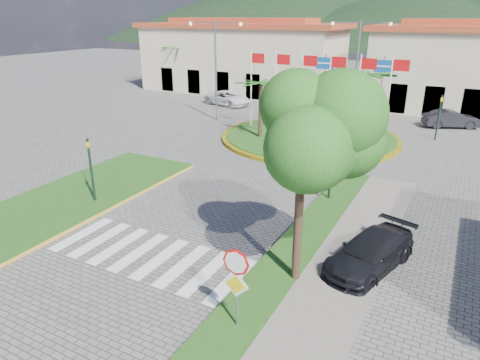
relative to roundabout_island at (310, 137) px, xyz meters
The scene contains 23 objects.
ground 22.00m from the roundabout_island, 90.01° to the right, with size 160.00×160.00×0.00m, color #615E5C.
sidewalk_right 20.88m from the roundabout_island, 73.31° to the right, with size 4.00×28.00×0.15m, color gray.
verge_right 20.57m from the roundabout_island, 76.52° to the right, with size 1.60×28.00×0.18m, color #214C15.
median_left 17.27m from the roundabout_island, 112.12° to the right, with size 5.00×14.00×0.18m, color #214C15.
crosswalk 18.00m from the roundabout_island, 90.02° to the right, with size 8.00×3.00×0.01m, color silver.
roundabout_island is the anchor object (origin of this frame).
stop_sign 20.69m from the roundabout_island, 76.27° to the right, with size 0.80×0.11×2.65m.
deciduous_tree 18.55m from the roundabout_island, 72.09° to the right, with size 3.60×3.60×6.80m.
traffic_light_left 16.45m from the roundabout_island, 108.56° to the right, with size 0.15×0.18×3.20m.
traffic_light_right 11.11m from the roundabout_island, 65.79° to the right, with size 0.15×0.18×3.20m.
traffic_light_far 9.11m from the roundabout_island, 26.58° to the left, with size 0.18×0.15×3.20m.
direction_sign_west 9.78m from the roundabout_island, 102.60° to the left, with size 1.60×0.14×5.20m.
direction_sign_east 10.03m from the roundabout_island, 71.53° to the left, with size 1.60×0.14×5.20m.
street_lamp_centre 9.15m from the roundabout_island, 82.91° to the left, with size 4.80×0.16×8.00m.
street_lamp_west 10.19m from the roundabout_island, 167.48° to the left, with size 4.80×0.16×8.00m.
building_left 21.59m from the roundabout_island, 131.20° to the left, with size 23.32×9.54×8.05m.
building_right 19.23m from the roundabout_island, 58.01° to the left, with size 19.08×9.54×8.05m.
hill_far_west 130.64m from the roundabout_island, 114.99° to the left, with size 140.00×140.00×22.00m, color black.
hill_near_back 108.74m from the roundabout_island, 95.29° to the left, with size 110.00×110.00×16.00m, color black.
white_van 13.91m from the roundabout_island, 144.85° to the left, with size 2.25×4.87×1.35m, color silver.
car_dark_a 13.75m from the roundabout_island, 116.21° to the left, with size 1.53×3.80×1.29m, color black.
car_dark_b 12.16m from the roundabout_island, 44.30° to the left, with size 1.45×4.17×1.37m, color black.
car_side_right 16.77m from the roundabout_island, 63.45° to the right, with size 1.74×4.27×1.24m, color black.
Camera 1 is at (9.60, -6.63, 8.40)m, focal length 32.00 mm.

